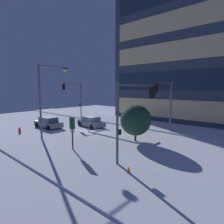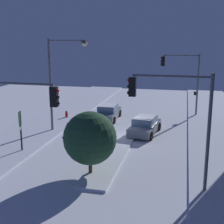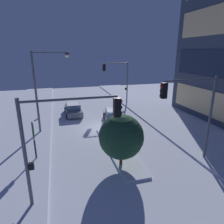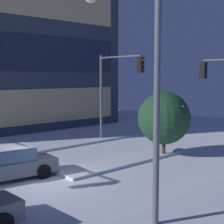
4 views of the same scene
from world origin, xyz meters
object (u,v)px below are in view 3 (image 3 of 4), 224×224
(car_far, at_px, (113,116))
(street_lamp_arched, at_px, (45,81))
(traffic_light_corner_far_left, at_px, (118,76))
(fire_hydrant, at_px, (39,116))
(decorated_tree_median, at_px, (121,137))
(traffic_light_corner_near_right, at_px, (65,131))
(traffic_light_corner_far_right, at_px, (192,105))
(car_near, at_px, (73,109))
(parking_info_sign, at_px, (34,136))

(car_far, bearing_deg, street_lamp_arched, 106.56)
(car_far, relative_size, street_lamp_arched, 0.60)
(traffic_light_corner_far_left, height_order, fire_hydrant, traffic_light_corner_far_left)
(decorated_tree_median, bearing_deg, car_far, 167.10)
(traffic_light_corner_near_right, xyz_separation_m, fire_hydrant, (-14.84, -2.62, -3.71))
(traffic_light_corner_far_right, bearing_deg, car_far, -74.14)
(car_near, bearing_deg, traffic_light_corner_near_right, -7.01)
(fire_hydrant, bearing_deg, traffic_light_corner_far_right, 40.45)
(car_near, bearing_deg, street_lamp_arched, -29.79)
(car_near, bearing_deg, decorated_tree_median, 8.30)
(traffic_light_corner_far_right, distance_m, parking_info_sign, 11.54)
(traffic_light_corner_far_left, xyz_separation_m, parking_info_sign, (14.09, -10.98, -2.48))
(fire_hydrant, bearing_deg, car_near, 99.29)
(parking_info_sign, height_order, decorated_tree_median, decorated_tree_median)
(decorated_tree_median, bearing_deg, street_lamp_arched, -147.64)
(traffic_light_corner_far_left, xyz_separation_m, fire_hydrant, (4.21, -11.45, -4.01))
(car_near, bearing_deg, car_far, 44.93)
(car_near, distance_m, parking_info_sign, 11.28)
(car_far, xyz_separation_m, parking_info_sign, (6.47, -7.99, 1.20))
(parking_info_sign, bearing_deg, car_far, 23.38)
(street_lamp_arched, relative_size, parking_info_sign, 2.67)
(traffic_light_corner_far_left, height_order, street_lamp_arched, street_lamp_arched)
(car_near, xyz_separation_m, traffic_light_corner_far_left, (-3.52, 7.24, 3.68))
(traffic_light_corner_near_right, relative_size, decorated_tree_median, 1.53)
(car_far, distance_m, fire_hydrant, 9.13)
(car_near, bearing_deg, parking_info_sign, -20.61)
(fire_hydrant, bearing_deg, decorated_tree_median, 27.20)
(car_far, distance_m, street_lamp_arched, 8.46)
(street_lamp_arched, bearing_deg, decorated_tree_median, -56.75)
(traffic_light_corner_far_left, bearing_deg, traffic_light_corner_far_right, 89.33)
(car_near, relative_size, fire_hydrant, 5.88)
(traffic_light_corner_near_right, relative_size, traffic_light_corner_far_right, 0.94)
(traffic_light_corner_far_left, distance_m, parking_info_sign, 18.03)
(car_far, bearing_deg, traffic_light_corner_far_left, -13.70)
(decorated_tree_median, bearing_deg, traffic_light_corner_far_left, 163.12)
(car_far, relative_size, fire_hydrant, 6.03)
(traffic_light_corner_near_right, bearing_deg, car_near, 84.14)
(fire_hydrant, relative_size, decorated_tree_median, 0.21)
(traffic_light_corner_near_right, relative_size, parking_info_sign, 1.98)
(street_lamp_arched, bearing_deg, parking_info_sign, -98.57)
(car_near, relative_size, traffic_light_corner_far_right, 0.74)
(traffic_light_corner_near_right, bearing_deg, street_lamp_arched, 96.89)
(fire_hydrant, height_order, decorated_tree_median, decorated_tree_median)
(traffic_light_corner_near_right, distance_m, parking_info_sign, 5.82)
(traffic_light_corner_far_left, distance_m, decorated_tree_median, 17.53)
(fire_hydrant, bearing_deg, car_far, 68.07)
(traffic_light_corner_near_right, distance_m, street_lamp_arched, 10.46)
(car_far, xyz_separation_m, traffic_light_corner_far_left, (-7.62, 2.98, 3.68))
(car_near, height_order, traffic_light_corner_far_right, traffic_light_corner_far_right)
(traffic_light_corner_far_left, relative_size, traffic_light_corner_near_right, 1.10)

